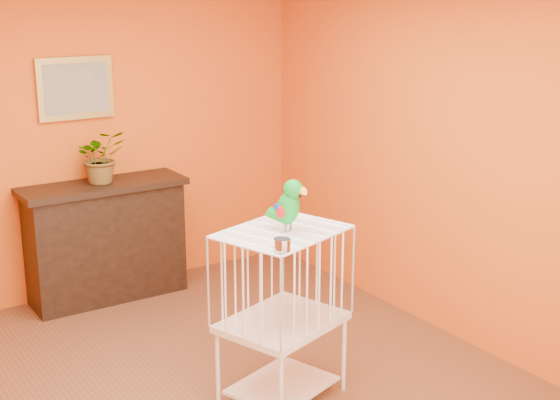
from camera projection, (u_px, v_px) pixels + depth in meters
room_shell at (206, 158)px, 4.49m from camera, size 4.50×4.50×4.50m
console_cabinet at (106, 241)px, 6.46m from camera, size 1.34×0.48×1.00m
potted_plant at (99, 161)px, 6.33m from camera, size 0.42×0.46×0.34m
framed_picture at (75, 88)px, 6.24m from camera, size 0.62×0.04×0.50m
birdcage at (282, 314)px, 4.82m from camera, size 0.86×0.76×1.12m
feed_cup at (282, 245)px, 4.31m from camera, size 0.10×0.10×0.07m
parrot at (288, 204)px, 4.64m from camera, size 0.18×0.29×0.32m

